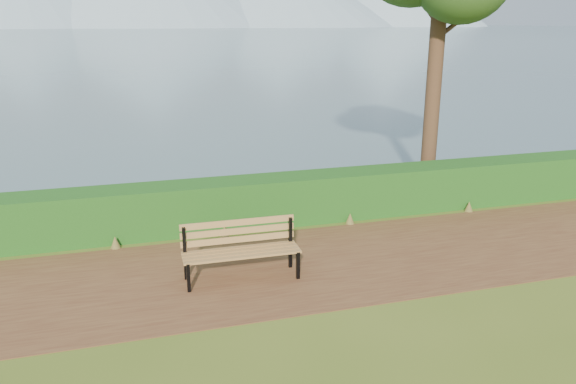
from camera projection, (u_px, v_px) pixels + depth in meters
name	position (u px, v px, depth m)	size (l,w,h in m)	color
ground	(309.00, 272.00, 9.67)	(140.00, 140.00, 0.00)	#465D1A
path	(303.00, 265.00, 9.94)	(40.00, 3.40, 0.01)	#532C1C
hedge	(271.00, 200.00, 11.91)	(32.00, 0.85, 1.00)	#174714
water	(125.00, 30.00, 248.41)	(700.00, 510.00, 0.00)	slate
bench	(240.00, 246.00, 9.34)	(1.95, 0.60, 0.97)	black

